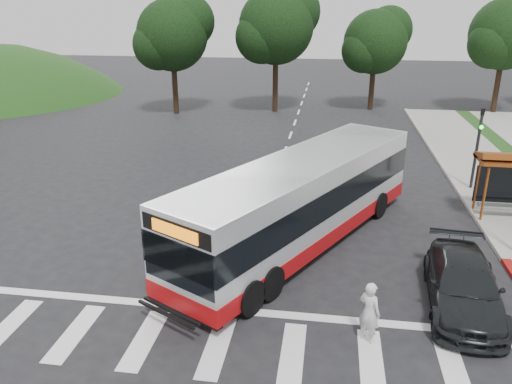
# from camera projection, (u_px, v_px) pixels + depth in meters

# --- Properties ---
(ground) EXTENTS (140.00, 140.00, 0.00)m
(ground) POSITION_uv_depth(u_px,v_px,m) (248.00, 258.00, 17.80)
(ground) COLOR black
(ground) RESTS_ON ground
(sidewalk_east) EXTENTS (4.00, 40.00, 0.12)m
(sidewalk_east) POSITION_uv_depth(u_px,v_px,m) (504.00, 194.00, 23.65)
(sidewalk_east) COLOR gray
(sidewalk_east) RESTS_ON ground
(curb_east) EXTENTS (0.30, 40.00, 0.15)m
(curb_east) POSITION_uv_depth(u_px,v_px,m) (460.00, 191.00, 23.93)
(curb_east) COLOR #9E9991
(curb_east) RESTS_ON ground
(crosswalk_ladder) EXTENTS (18.00, 2.60, 0.01)m
(crosswalk_ladder) POSITION_uv_depth(u_px,v_px,m) (217.00, 347.00, 13.18)
(crosswalk_ladder) COLOR silver
(crosswalk_ladder) RESTS_ON ground
(traffic_signal_ne_short) EXTENTS (0.18, 0.37, 4.00)m
(traffic_signal_ne_short) POSITION_uv_depth(u_px,v_px,m) (478.00, 140.00, 23.45)
(traffic_signal_ne_short) COLOR black
(traffic_signal_ne_short) RESTS_ON ground
(tree_ne_a) EXTENTS (6.16, 5.74, 9.30)m
(tree_ne_a) POSITION_uv_depth(u_px,v_px,m) (507.00, 32.00, 39.27)
(tree_ne_a) COLOR black
(tree_ne_a) RESTS_ON parking_lot
(tree_north_a) EXTENTS (6.60, 6.15, 10.17)m
(tree_north_a) POSITION_uv_depth(u_px,v_px,m) (277.00, 25.00, 39.74)
(tree_north_a) COLOR black
(tree_north_a) RESTS_ON ground
(tree_north_b) EXTENTS (5.72, 5.33, 8.43)m
(tree_north_b) POSITION_uv_depth(u_px,v_px,m) (376.00, 41.00, 40.92)
(tree_north_b) COLOR black
(tree_north_b) RESTS_ON ground
(tree_north_c) EXTENTS (6.16, 5.74, 9.30)m
(tree_north_c) POSITION_uv_depth(u_px,v_px,m) (173.00, 34.00, 39.23)
(tree_north_c) COLOR black
(tree_north_c) RESTS_ON ground
(transit_bus) EXTENTS (8.47, 12.47, 3.28)m
(transit_bus) POSITION_uv_depth(u_px,v_px,m) (302.00, 203.00, 18.34)
(transit_bus) COLOR silver
(transit_bus) RESTS_ON ground
(pedestrian) EXTENTS (0.77, 0.73, 1.76)m
(pedestrian) POSITION_uv_depth(u_px,v_px,m) (369.00, 312.00, 13.13)
(pedestrian) COLOR silver
(pedestrian) RESTS_ON ground
(dark_sedan) EXTENTS (2.48, 5.14, 1.44)m
(dark_sedan) POSITION_uv_depth(u_px,v_px,m) (464.00, 285.00, 14.71)
(dark_sedan) COLOR black
(dark_sedan) RESTS_ON ground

